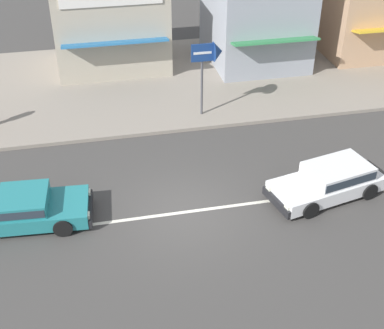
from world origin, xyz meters
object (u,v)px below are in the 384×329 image
Objects in this scene: arrow_signboard at (214,55)px; shopfront_far_kios at (110,22)px; sedan_teal_2 at (24,208)px; hatchback_white_3 at (330,180)px; shopfront_corner_warung at (256,11)px.

shopfront_far_kios is (-3.70, 6.25, -0.45)m from arrow_signboard.
hatchback_white_3 reaches higher than sedan_teal_2.
arrow_signboard is 0.58× the size of shopfront_far_kios.
arrow_signboard is at bearing -122.37° from shopfront_corner_warung.
arrow_signboard reaches higher than sedan_teal_2.
shopfront_far_kios is at bearing 120.65° from arrow_signboard.
hatchback_white_3 is 7.12m from arrow_signboard.
arrow_signboard is at bearing 112.00° from hatchback_white_3.
shopfront_corner_warung reaches higher than sedan_teal_2.
shopfront_far_kios is at bearing 116.48° from hatchback_white_3.
hatchback_white_3 is at bearing -94.66° from shopfront_corner_warung.
hatchback_white_3 is at bearing -3.59° from sedan_teal_2.
shopfront_corner_warung is 1.15× the size of shopfront_far_kios.
shopfront_far_kios is at bearing 174.20° from shopfront_corner_warung.
shopfront_far_kios is (3.84, 11.89, 1.82)m from sedan_teal_2.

